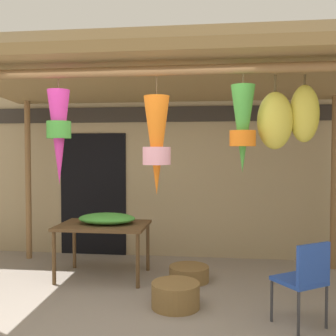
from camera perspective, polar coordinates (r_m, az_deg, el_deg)
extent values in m
plane|color=gray|center=(4.35, -5.74, -20.62)|extent=(30.00, 30.00, 0.00)
cube|color=#9E8966|center=(6.51, -0.89, 3.72)|extent=(11.56, 0.25, 3.71)
cube|color=#2D2823|center=(6.39, -1.07, 7.74)|extent=(10.41, 0.04, 0.24)
cube|color=black|center=(6.66, -10.72, -3.70)|extent=(1.10, 0.03, 2.00)
cylinder|color=brown|center=(6.65, -19.50, -1.66)|extent=(0.09, 0.09, 2.50)
cylinder|color=brown|center=(6.19, 22.82, -1.99)|extent=(0.09, 0.09, 2.50)
cylinder|color=brown|center=(4.03, -2.26, 13.81)|extent=(4.85, 0.10, 0.10)
cylinder|color=brown|center=(6.05, 0.88, 11.39)|extent=(4.85, 0.10, 0.10)
cube|color=olive|center=(5.04, -0.37, 12.87)|extent=(5.15, 2.54, 0.27)
cylinder|color=brown|center=(4.31, -15.52, 11.54)|extent=(0.01, 0.01, 0.11)
cone|color=#D13399|center=(4.26, -15.44, 4.27)|extent=(0.23, 0.23, 0.98)
cylinder|color=green|center=(4.26, -15.45, 5.33)|extent=(0.25, 0.25, 0.18)
cylinder|color=brown|center=(4.04, -1.65, 11.68)|extent=(0.01, 0.01, 0.19)
cone|color=orange|center=(3.98, -1.64, 3.21)|extent=(0.26, 0.26, 1.00)
cylinder|color=pink|center=(3.98, -1.64, 1.76)|extent=(0.28, 0.28, 0.18)
cylinder|color=brown|center=(3.98, 10.77, 12.43)|extent=(0.01, 0.01, 0.11)
cone|color=green|center=(3.92, 10.72, 5.56)|extent=(0.23, 0.23, 0.85)
cylinder|color=orange|center=(3.92, 10.71, 4.22)|extent=(0.25, 0.25, 0.15)
cylinder|color=#4C3D23|center=(4.16, 19.11, 11.94)|extent=(0.02, 0.02, 0.10)
ellipsoid|color=gold|center=(4.11, 19.05, 7.42)|extent=(0.28, 0.24, 0.56)
cylinder|color=#4C3D23|center=(4.08, 15.21, 11.70)|extent=(0.02, 0.02, 0.17)
ellipsoid|color=gold|center=(4.04, 15.15, 6.60)|extent=(0.34, 0.29, 0.56)
cube|color=brown|center=(5.45, -9.31, -8.17)|extent=(1.19, 0.83, 0.04)
cylinder|color=brown|center=(5.37, -16.11, -12.35)|extent=(0.05, 0.05, 0.68)
cylinder|color=brown|center=(5.06, -4.39, -13.19)|extent=(0.05, 0.05, 0.68)
cylinder|color=brown|center=(6.03, -13.34, -10.69)|extent=(0.05, 0.05, 0.68)
cylinder|color=brown|center=(5.75, -2.93, -11.27)|extent=(0.05, 0.05, 0.68)
ellipsoid|color=green|center=(5.45, -8.81, -7.20)|extent=(0.77, 0.54, 0.14)
ellipsoid|color=pink|center=(5.36, -7.78, -7.27)|extent=(0.35, 0.27, 0.10)
cube|color=#2347A8|center=(4.21, 18.33, -15.14)|extent=(0.55, 0.55, 0.04)
cube|color=#2347A8|center=(4.03, 20.23, -12.98)|extent=(0.35, 0.25, 0.40)
cylinder|color=#333338|center=(4.52, 18.28, -16.84)|extent=(0.03, 0.03, 0.44)
cylinder|color=#333338|center=(4.28, 14.71, -17.88)|extent=(0.03, 0.03, 0.44)
cylinder|color=#333338|center=(4.29, 21.87, -17.96)|extent=(0.03, 0.03, 0.44)
cylinder|color=#333338|center=(4.04, 18.30, -19.20)|extent=(0.03, 0.03, 0.44)
cylinder|color=brown|center=(5.38, 3.05, -14.95)|extent=(0.52, 0.52, 0.20)
cylinder|color=brown|center=(4.53, 1.10, -17.82)|extent=(0.53, 0.53, 0.27)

